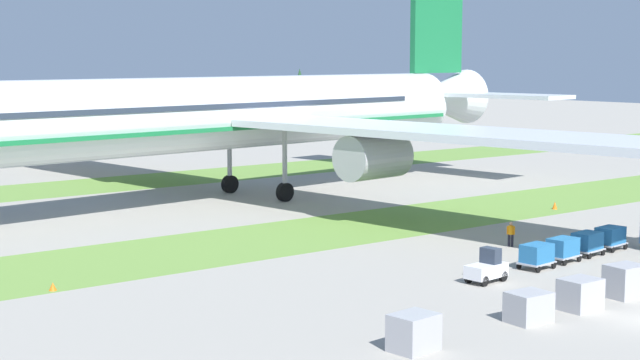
% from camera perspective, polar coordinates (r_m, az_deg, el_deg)
% --- Properties ---
extents(grass_strip_near, '(320.00, 11.41, 0.01)m').
position_cam_1_polar(grass_strip_near, '(70.66, -1.40, -3.27)').
color(grass_strip_near, olive).
rests_on(grass_strip_near, ground).
extents(grass_strip_far, '(320.00, 11.41, 0.01)m').
position_cam_1_polar(grass_strip_far, '(100.43, -13.35, -0.33)').
color(grass_strip_far, olive).
rests_on(grass_strip_far, ground).
extents(airliner, '(68.30, 84.10, 22.24)m').
position_cam_1_polar(airliner, '(87.87, -4.87, 4.00)').
color(airliner, silver).
rests_on(airliner, ground).
extents(baggage_tug, '(2.71, 1.55, 1.97)m').
position_cam_1_polar(baggage_tug, '(56.81, 9.82, -5.14)').
color(baggage_tug, silver).
rests_on(baggage_tug, ground).
extents(cargo_dolly_lead, '(2.34, 1.71, 1.55)m').
position_cam_1_polar(cargo_dolly_lead, '(60.83, 12.65, -4.29)').
color(cargo_dolly_lead, '#A3A3A8').
rests_on(cargo_dolly_lead, ground).
extents(cargo_dolly_second, '(2.34, 1.71, 1.55)m').
position_cam_1_polar(cargo_dolly_second, '(63.22, 14.12, -3.90)').
color(cargo_dolly_second, '#A3A3A8').
rests_on(cargo_dolly_second, ground).
extents(cargo_dolly_third, '(2.34, 1.71, 1.55)m').
position_cam_1_polar(cargo_dolly_third, '(65.65, 15.47, -3.53)').
color(cargo_dolly_third, '#A3A3A8').
rests_on(cargo_dolly_third, ground).
extents(cargo_dolly_fourth, '(2.34, 1.71, 1.55)m').
position_cam_1_polar(cargo_dolly_fourth, '(68.12, 16.73, -3.19)').
color(cargo_dolly_fourth, '#A3A3A8').
rests_on(cargo_dolly_fourth, ground).
extents(ground_crew_marshaller, '(0.40, 0.45, 1.74)m').
position_cam_1_polar(ground_crew_marshaller, '(67.57, 11.18, -3.08)').
color(ground_crew_marshaller, black).
rests_on(ground_crew_marshaller, ground).
extents(uld_container_0, '(2.15, 1.79, 1.67)m').
position_cam_1_polar(uld_container_0, '(43.36, 5.55, -8.93)').
color(uld_container_0, '#A3A3A8').
rests_on(uld_container_0, ground).
extents(uld_container_1, '(2.10, 1.73, 1.51)m').
position_cam_1_polar(uld_container_1, '(48.75, 12.20, -7.34)').
color(uld_container_1, '#A3A3A8').
rests_on(uld_container_1, ground).
extents(uld_container_2, '(2.02, 1.62, 1.63)m').
position_cam_1_polar(uld_container_2, '(51.71, 15.08, -6.52)').
color(uld_container_2, '#A3A3A8').
rests_on(uld_container_2, ground).
extents(uld_container_3, '(2.13, 1.76, 1.78)m').
position_cam_1_polar(uld_container_3, '(55.03, 17.55, -5.70)').
color(uld_container_3, '#A3A3A8').
rests_on(uld_container_3, ground).
extents(taxiway_marker_0, '(0.44, 0.44, 0.46)m').
position_cam_1_polar(taxiway_marker_0, '(56.10, -15.47, -6.07)').
color(taxiway_marker_0, orange).
rests_on(taxiway_marker_0, ground).
extents(taxiway_marker_1, '(0.44, 0.44, 0.65)m').
position_cam_1_polar(taxiway_marker_1, '(85.10, 13.67, -1.46)').
color(taxiway_marker_1, orange).
rests_on(taxiway_marker_1, ground).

